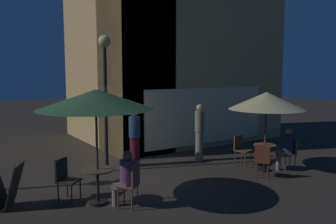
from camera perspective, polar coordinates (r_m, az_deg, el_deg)
The scene contains 17 objects.
ground_plane at distance 10.16m, azimuth -8.61°, elevation -9.98°, with size 60.00×60.00×0.00m, color #2F2922.
cafe_building at distance 14.26m, azimuth -1.12°, elevation 14.01°, with size 7.81×6.12×9.48m.
street_lamp_near_corner at distance 10.05m, azimuth -10.33°, elevation 6.38°, with size 0.35×0.35×3.92m.
menu_sandwich_board at distance 8.24m, azimuth -25.19°, elevation -10.99°, with size 0.84×0.80×0.94m.
cafe_table_0 at distance 7.84m, azimuth -11.50°, elevation -10.79°, with size 0.71×0.71×0.78m.
cafe_table_1 at distance 10.58m, azimuth 15.64°, elevation -6.51°, with size 0.64×0.64×0.78m.
patio_umbrella_0 at distance 7.51m, azimuth -11.81°, elevation 1.98°, with size 2.50×2.50×2.52m.
patio_umbrella_1 at distance 10.35m, azimuth 15.90°, elevation 1.75°, with size 2.17×2.17×2.32m.
cafe_chair_0 at distance 8.27m, azimuth -16.60°, elevation -10.03°, with size 0.61×0.61×0.95m.
cafe_chair_1 at distance 7.50m, azimuth -5.99°, elevation -11.26°, with size 0.56×0.56×0.98m.
cafe_chair_2 at distance 10.97m, azimuth 11.91°, elevation -5.73°, with size 0.52×0.52×0.94m.
cafe_chair_3 at distance 9.82m, azimuth 15.29°, elevation -7.36°, with size 0.56×0.56×0.94m.
cafe_chair_4 at distance 10.93m, azimuth 19.56°, elevation -6.08°, with size 0.51×0.51×0.92m.
patron_seated_0 at distance 7.52m, azimuth -7.04°, elevation -10.33°, with size 0.50×0.51×1.24m.
patron_seated_1 at distance 10.84m, azimuth 18.92°, elevation -5.42°, with size 0.51×0.43×1.24m.
patron_standing_2 at distance 10.69m, azimuth -5.51°, elevation -4.27°, with size 0.35×0.35×1.74m.
patron_standing_3 at distance 11.28m, azimuth 5.20°, elevation -3.28°, with size 0.30×0.30×1.86m.
Camera 1 is at (-4.03, -8.88, 2.88)m, focal length 36.99 mm.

